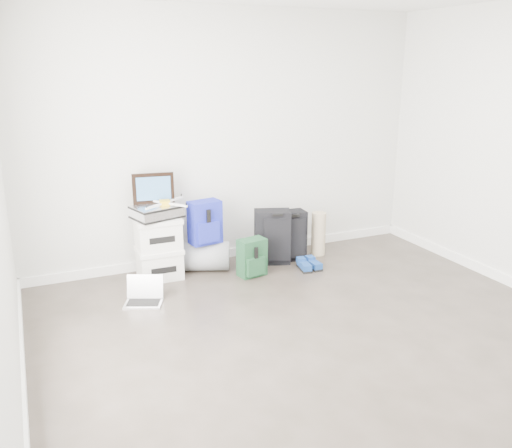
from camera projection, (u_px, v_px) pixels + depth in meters
name	position (u px, v px, depth m)	size (l,w,h in m)	color
ground	(352.00, 363.00, 4.02)	(5.00, 5.00, 0.00)	#312B24
room_envelope	(364.00, 129.00, 3.54)	(4.52, 5.02, 2.71)	silver
boxes_stack	(159.00, 248.00, 5.52)	(0.45, 0.37, 0.64)	silver
briefcase	(157.00, 212.00, 5.41)	(0.45, 0.33, 0.13)	#B2B2B7
painting	(153.00, 188.00, 5.43)	(0.41, 0.08, 0.31)	black
drone	(165.00, 203.00, 5.40)	(0.46, 0.46, 0.05)	gold
duffel_bag	(205.00, 256.00, 5.77)	(0.31, 0.31, 0.51)	gray
blue_backpack	(205.00, 223.00, 5.64)	(0.35, 0.28, 0.45)	#161B93
large_suitcase	(273.00, 237.00, 5.94)	(0.44, 0.36, 0.60)	black
green_backpack	(252.00, 258.00, 5.61)	(0.31, 0.25, 0.40)	#133621
carry_on	(289.00, 236.00, 6.04)	(0.37, 0.26, 0.56)	black
shoes	(309.00, 265.00, 5.83)	(0.23, 0.26, 0.08)	black
rolled_rug	(318.00, 234.00, 6.21)	(0.16, 0.16, 0.50)	tan
laptop	(144.00, 296.00, 5.02)	(0.41, 0.36, 0.24)	silver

